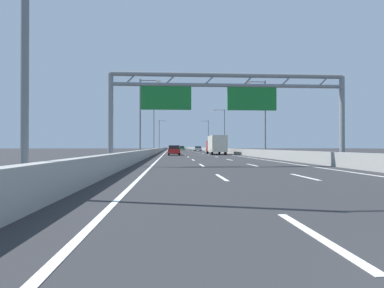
{
  "coord_description": "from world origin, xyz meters",
  "views": [
    {
      "loc": [
        -3.93,
        -1.14,
        1.32
      ],
      "look_at": [
        0.3,
        65.15,
        1.83
      ],
      "focal_mm": 30.37,
      "sensor_mm": 36.0,
      "label": 1
    }
  ],
  "objects_px": {
    "streetlamp_right_mid": "(263,114)",
    "sign_gantry": "(224,95)",
    "streetlamp_left_mid": "(142,113)",
    "silver_car": "(198,149)",
    "white_car": "(174,149)",
    "streetlamp_right_distant": "(208,134)",
    "yellow_car": "(174,150)",
    "streetlamp_right_far": "(223,128)",
    "red_car": "(174,150)",
    "box_truck": "(216,144)",
    "streetlamp_left_distant": "(160,133)",
    "streetlamp_left_far": "(155,128)",
    "green_car": "(182,148)"
  },
  "relations": [
    {
      "from": "streetlamp_right_mid",
      "to": "sign_gantry",
      "type": "bearing_deg",
      "value": -113.81
    },
    {
      "from": "sign_gantry",
      "to": "streetlamp_left_mid",
      "type": "relative_size",
      "value": 1.72
    },
    {
      "from": "silver_car",
      "to": "white_car",
      "type": "bearing_deg",
      "value": -112.56
    },
    {
      "from": "streetlamp_right_distant",
      "to": "streetlamp_left_mid",
      "type": "bearing_deg",
      "value": -103.56
    },
    {
      "from": "streetlamp_right_mid",
      "to": "yellow_car",
      "type": "bearing_deg",
      "value": 119.38
    },
    {
      "from": "streetlamp_right_far",
      "to": "silver_car",
      "type": "distance_m",
      "value": 22.4
    },
    {
      "from": "streetlamp_right_far",
      "to": "red_car",
      "type": "xyz_separation_m",
      "value": [
        -10.98,
        -21.91,
        -4.63
      ]
    },
    {
      "from": "streetlamp_left_mid",
      "to": "silver_car",
      "type": "bearing_deg",
      "value": 78.1
    },
    {
      "from": "streetlamp_left_mid",
      "to": "box_truck",
      "type": "bearing_deg",
      "value": 51.09
    },
    {
      "from": "yellow_car",
      "to": "box_truck",
      "type": "distance_m",
      "value": 9.23
    },
    {
      "from": "sign_gantry",
      "to": "box_truck",
      "type": "relative_size",
      "value": 1.87
    },
    {
      "from": "streetlamp_left_mid",
      "to": "box_truck",
      "type": "height_order",
      "value": "streetlamp_left_mid"
    },
    {
      "from": "streetlamp_left_distant",
      "to": "yellow_car",
      "type": "relative_size",
      "value": 2.11
    },
    {
      "from": "streetlamp_left_distant",
      "to": "yellow_car",
      "type": "bearing_deg",
      "value": -84.68
    },
    {
      "from": "streetlamp_left_far",
      "to": "red_car",
      "type": "bearing_deg",
      "value": -79.79
    },
    {
      "from": "streetlamp_right_mid",
      "to": "streetlamp_right_distant",
      "type": "height_order",
      "value": "same"
    },
    {
      "from": "red_car",
      "to": "silver_car",
      "type": "relative_size",
      "value": 0.91
    },
    {
      "from": "streetlamp_left_far",
      "to": "box_truck",
      "type": "bearing_deg",
      "value": -57.73
    },
    {
      "from": "streetlamp_left_mid",
      "to": "white_car",
      "type": "distance_m",
      "value": 36.13
    },
    {
      "from": "white_car",
      "to": "streetlamp_left_distant",
      "type": "bearing_deg",
      "value": 98.75
    },
    {
      "from": "yellow_car",
      "to": "sign_gantry",
      "type": "bearing_deg",
      "value": -85.06
    },
    {
      "from": "sign_gantry",
      "to": "box_truck",
      "type": "height_order",
      "value": "sign_gantry"
    },
    {
      "from": "green_car",
      "to": "silver_car",
      "type": "xyz_separation_m",
      "value": [
        3.8,
        -22.24,
        -0.03
      ]
    },
    {
      "from": "streetlamp_right_distant",
      "to": "box_truck",
      "type": "bearing_deg",
      "value": -94.7
    },
    {
      "from": "streetlamp_left_mid",
      "to": "green_car",
      "type": "bearing_deg",
      "value": 84.45
    },
    {
      "from": "streetlamp_left_far",
      "to": "silver_car",
      "type": "height_order",
      "value": "streetlamp_left_far"
    },
    {
      "from": "streetlamp_right_far",
      "to": "yellow_car",
      "type": "bearing_deg",
      "value": -133.85
    },
    {
      "from": "silver_car",
      "to": "sign_gantry",
      "type": "bearing_deg",
      "value": -93.19
    },
    {
      "from": "streetlamp_right_far",
      "to": "streetlamp_left_distant",
      "type": "bearing_deg",
      "value": 115.76
    },
    {
      "from": "streetlamp_left_far",
      "to": "streetlamp_left_distant",
      "type": "height_order",
      "value": "same"
    },
    {
      "from": "streetlamp_right_mid",
      "to": "streetlamp_right_far",
      "type": "bearing_deg",
      "value": 90.0
    },
    {
      "from": "streetlamp_right_far",
      "to": "green_car",
      "type": "height_order",
      "value": "streetlamp_right_far"
    },
    {
      "from": "yellow_car",
      "to": "silver_car",
      "type": "bearing_deg",
      "value": 77.82
    },
    {
      "from": "streetlamp_left_far",
      "to": "yellow_car",
      "type": "xyz_separation_m",
      "value": [
        3.95,
        -11.43,
        -4.67
      ]
    },
    {
      "from": "red_car",
      "to": "box_truck",
      "type": "distance_m",
      "value": 8.41
    },
    {
      "from": "streetlamp_right_far",
      "to": "sign_gantry",
      "type": "bearing_deg",
      "value": -99.1
    },
    {
      "from": "streetlamp_right_distant",
      "to": "box_truck",
      "type": "relative_size",
      "value": 1.09
    },
    {
      "from": "streetlamp_left_mid",
      "to": "yellow_car",
      "type": "distance_m",
      "value": 20.45
    },
    {
      "from": "streetlamp_left_mid",
      "to": "streetlamp_left_far",
      "type": "height_order",
      "value": "same"
    },
    {
      "from": "silver_car",
      "to": "yellow_car",
      "type": "relative_size",
      "value": 1.0
    },
    {
      "from": "sign_gantry",
      "to": "silver_car",
      "type": "relative_size",
      "value": 3.61
    },
    {
      "from": "green_car",
      "to": "yellow_car",
      "type": "distance_m",
      "value": 55.34
    },
    {
      "from": "green_car",
      "to": "streetlamp_left_distant",
      "type": "bearing_deg",
      "value": -119.46
    },
    {
      "from": "silver_car",
      "to": "streetlamp_left_distant",
      "type": "bearing_deg",
      "value": 139.7
    },
    {
      "from": "silver_car",
      "to": "box_truck",
      "type": "height_order",
      "value": "box_truck"
    },
    {
      "from": "streetlamp_left_distant",
      "to": "red_car",
      "type": "bearing_deg",
      "value": -85.73
    },
    {
      "from": "red_car",
      "to": "yellow_car",
      "type": "xyz_separation_m",
      "value": [
        -0.0,
        10.47,
        -0.04
      ]
    },
    {
      "from": "white_car",
      "to": "streetlamp_left_mid",
      "type": "bearing_deg",
      "value": -96.49
    },
    {
      "from": "streetlamp_right_mid",
      "to": "yellow_car",
      "type": "height_order",
      "value": "streetlamp_right_mid"
    },
    {
      "from": "white_car",
      "to": "silver_car",
      "type": "relative_size",
      "value": 0.94
    }
  ]
}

